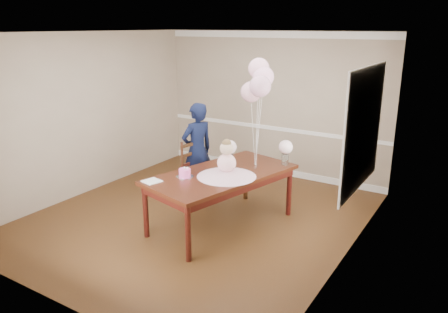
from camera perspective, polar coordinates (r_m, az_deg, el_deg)
floor at (r=6.68m, az=-3.57°, el=-7.94°), size 4.50×5.00×0.00m
ceiling at (r=6.07m, az=-4.05°, el=15.88°), size 4.50×5.00×0.02m
wall_back at (r=8.36m, az=6.29°, el=6.76°), size 4.50×0.02×2.70m
wall_front at (r=4.54m, az=-22.50°, el=-3.08°), size 4.50×0.02×2.70m
wall_left at (r=7.75m, az=-17.52°, el=5.28°), size 0.02×5.00×2.70m
wall_right at (r=5.29m, az=16.44°, el=0.28°), size 0.02×5.00×2.70m
chair_rail_trim at (r=8.44m, az=6.16°, el=3.74°), size 4.50×0.02×0.07m
crown_molding at (r=8.22m, az=6.55°, el=15.56°), size 4.50×0.02×0.12m
baseboard_trim at (r=8.66m, az=5.99°, el=-1.68°), size 4.50×0.02×0.12m
window_frame at (r=5.72m, az=17.78°, el=3.44°), size 0.02×1.66×1.56m
window_blinds at (r=5.73m, az=17.60°, el=3.47°), size 0.01×1.50×1.40m
dining_table_top at (r=6.14m, az=-0.36°, el=-2.36°), size 1.57×2.35×0.05m
table_apron at (r=6.16m, az=-0.35°, el=-3.07°), size 1.43×2.21×0.11m
table_leg_fl at (r=6.04m, az=-10.20°, el=-7.06°), size 0.09×0.09×0.75m
table_leg_fr at (r=5.38m, az=-4.72°, el=-9.96°), size 0.09×0.09×0.75m
table_leg_bl at (r=7.23m, az=2.85°, el=-2.74°), size 0.09×0.09×0.75m
table_leg_br at (r=6.69m, az=8.51°, el=-4.58°), size 0.09×0.09×0.75m
baby_skirt at (r=5.97m, az=0.34°, el=-2.11°), size 0.99×0.99×0.11m
baby_torso at (r=5.92m, az=0.34°, el=-0.84°), size 0.26×0.26×0.26m
baby_head at (r=5.86m, az=0.34°, el=1.06°), size 0.18×0.18×0.18m
baby_hair at (r=5.85m, az=0.35°, el=1.67°), size 0.13×0.13×0.13m
cake_platter at (r=5.98m, az=-5.14°, el=-2.64°), size 0.29×0.29×0.01m
birthday_cake at (r=5.96m, az=-5.15°, el=-2.11°), size 0.20×0.20×0.11m
cake_flower_a at (r=5.94m, az=-5.17°, el=-1.48°), size 0.03×0.03×0.03m
cake_flower_b at (r=5.93m, az=-4.81°, el=-1.50°), size 0.03×0.03×0.03m
rose_vase_near at (r=6.42m, az=0.73°, el=-0.42°), size 0.13×0.13×0.17m
roses_near at (r=6.37m, az=0.74°, el=1.24°), size 0.20×0.20×0.20m
rose_vase_far at (r=6.49m, az=7.99°, el=-0.41°), size 0.13×0.13×0.17m
roses_far at (r=6.43m, az=8.06°, el=1.23°), size 0.20×0.20×0.20m
napkin at (r=5.86m, az=-9.40°, el=-3.20°), size 0.26×0.26×0.01m
balloon_weight at (r=6.46m, az=4.10°, el=-1.07°), size 0.05×0.05×0.02m
balloon_a at (r=6.29m, az=3.57°, el=8.41°), size 0.30×0.30×0.30m
balloon_b at (r=6.09m, az=4.75°, el=9.14°), size 0.30×0.30×0.30m
balloon_c at (r=6.25m, az=5.16°, el=10.32°), size 0.30×0.30×0.30m
balloon_d at (r=6.33m, az=4.57°, el=11.39°), size 0.30×0.30×0.30m
balloon_ribbon_a at (r=6.37m, az=3.82°, el=2.90°), size 0.10×0.03×0.90m
balloon_ribbon_b at (r=6.27m, az=4.40°, el=3.17°), size 0.09×0.08×1.00m
balloon_ribbon_c at (r=6.34m, az=4.60°, el=3.82°), size 0.05×0.09×1.11m
balloon_ribbon_d at (r=6.37m, az=4.32°, el=4.39°), size 0.06×0.13×1.22m
dining_chair_seat at (r=7.10m, az=-3.27°, el=-2.52°), size 0.49×0.49×0.05m
chair_leg_fl at (r=7.18m, az=-5.26°, el=-4.33°), size 0.04×0.04×0.43m
chair_leg_fr at (r=6.95m, az=-3.15°, el=-5.02°), size 0.04×0.04×0.43m
chair_leg_bl at (r=7.42m, az=-3.32°, el=-3.58°), size 0.04×0.04×0.43m
chair_leg_br at (r=7.19m, az=-1.22°, el=-4.21°), size 0.04×0.04×0.43m
chair_back_post_l at (r=7.02m, az=-5.49°, el=-0.32°), size 0.04×0.04×0.56m
chair_back_post_r at (r=7.27m, az=-3.50°, el=0.32°), size 0.04×0.04×0.56m
chair_slat_low at (r=7.18m, az=-4.46°, el=-0.90°), size 0.08×0.40×0.05m
chair_slat_mid at (r=7.13m, az=-4.49°, el=0.31°), size 0.08×0.40×0.05m
chair_slat_top at (r=7.09m, az=-4.51°, el=1.55°), size 0.08×0.40×0.05m
woman at (r=7.24m, az=-3.51°, el=0.79°), size 0.57×0.68×1.60m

